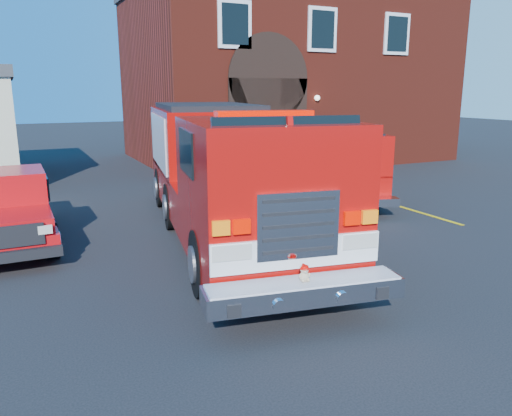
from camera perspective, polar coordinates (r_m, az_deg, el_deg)
name	(u,v)px	position (r m, az deg, el deg)	size (l,w,h in m)	color
ground	(232,254)	(11.08, -2.71, -5.26)	(100.00, 100.00, 0.00)	black
parking_stripe_near	(422,213)	(15.44, 18.48, -0.57)	(0.12, 3.00, 0.01)	#E3B70B
parking_stripe_mid	(359,194)	(17.65, 11.74, 1.53)	(0.12, 3.00, 0.01)	#E3B70B
parking_stripe_far	(313,181)	(20.06, 6.55, 3.12)	(0.12, 3.00, 0.01)	#E3B70B
fire_station	(284,76)	(27.04, 3.26, 14.84)	(15.20, 10.20, 8.45)	maroon
fire_engine	(226,170)	(12.03, -3.43, 4.31)	(4.57, 10.66, 3.18)	black
pickup_truck	(6,208)	(13.13, -26.64, 0.01)	(1.95, 5.35, 1.75)	black
secondary_truck	(323,154)	(17.63, 7.65, 6.09)	(4.73, 7.93, 2.46)	black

